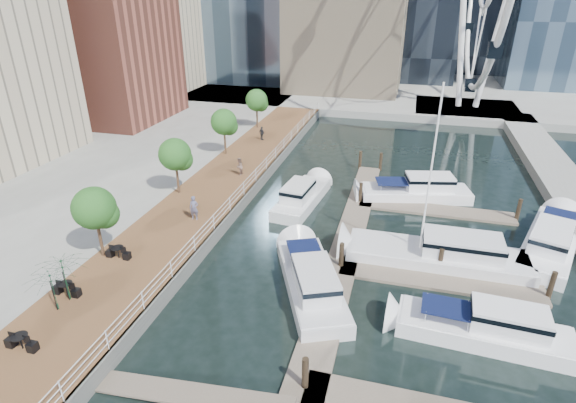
# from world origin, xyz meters

# --- Properties ---
(ground) EXTENTS (520.00, 520.00, 0.00)m
(ground) POSITION_xyz_m (0.00, 0.00, 0.00)
(ground) COLOR black
(ground) RESTS_ON ground
(boardwalk) EXTENTS (6.00, 60.00, 1.00)m
(boardwalk) POSITION_xyz_m (-9.00, 15.00, 0.50)
(boardwalk) COLOR brown
(boardwalk) RESTS_ON ground
(seawall) EXTENTS (0.25, 60.00, 1.00)m
(seawall) POSITION_xyz_m (-6.00, 15.00, 0.50)
(seawall) COLOR #595954
(seawall) RESTS_ON ground
(land_far) EXTENTS (200.00, 114.00, 1.00)m
(land_far) POSITION_xyz_m (0.00, 102.00, 0.50)
(land_far) COLOR gray
(land_far) RESTS_ON ground
(pier) EXTENTS (14.00, 12.00, 1.00)m
(pier) POSITION_xyz_m (14.00, 52.00, 0.50)
(pier) COLOR gray
(pier) RESTS_ON ground
(railing) EXTENTS (0.10, 60.00, 1.05)m
(railing) POSITION_xyz_m (-6.10, 15.00, 1.52)
(railing) COLOR white
(railing) RESTS_ON boardwalk
(floating_docks) EXTENTS (16.00, 34.00, 2.60)m
(floating_docks) POSITION_xyz_m (7.97, 9.98, 0.49)
(floating_docks) COLOR #6D6051
(floating_docks) RESTS_ON ground
(midrise_condos) EXTENTS (19.00, 67.00, 28.00)m
(midrise_condos) POSITION_xyz_m (-33.57, 26.82, 13.42)
(midrise_condos) COLOR #BCAD8E
(midrise_condos) RESTS_ON ground
(street_trees) EXTENTS (2.60, 42.60, 4.60)m
(street_trees) POSITION_xyz_m (-11.40, 14.00, 4.29)
(street_trees) COLOR #3F2B1C
(street_trees) RESTS_ON ground
(cafe_tables) EXTENTS (2.50, 13.70, 0.74)m
(cafe_tables) POSITION_xyz_m (-10.40, -2.00, 1.37)
(cafe_tables) COLOR black
(cafe_tables) RESTS_ON ground
(yacht_foreground) EXTENTS (9.37, 3.03, 2.15)m
(yacht_foreground) POSITION_xyz_m (10.93, 3.44, 0.00)
(yacht_foreground) COLOR white
(yacht_foreground) RESTS_ON ground
(pedestrian_near) EXTENTS (0.70, 0.50, 1.80)m
(pedestrian_near) POSITION_xyz_m (-8.04, 10.00, 1.90)
(pedestrian_near) COLOR #52526D
(pedestrian_near) RESTS_ON boardwalk
(pedestrian_mid) EXTENTS (0.61, 0.78, 1.59)m
(pedestrian_mid) POSITION_xyz_m (-7.98, 18.95, 1.80)
(pedestrian_mid) COLOR #85675C
(pedestrian_mid) RESTS_ON boardwalk
(pedestrian_far) EXTENTS (0.94, 0.81, 1.51)m
(pedestrian_far) POSITION_xyz_m (-9.30, 29.42, 1.76)
(pedestrian_far) COLOR #2D3139
(pedestrian_far) RESTS_ON boardwalk
(moored_yachts) EXTENTS (23.08, 30.29, 11.50)m
(moored_yachts) POSITION_xyz_m (8.16, 10.51, 0.00)
(moored_yachts) COLOR silver
(moored_yachts) RESTS_ON ground
(cafe_seating) EXTENTS (4.25, 11.67, 2.75)m
(cafe_seating) POSITION_xyz_m (-10.78, -4.08, 2.29)
(cafe_seating) COLOR #103A24
(cafe_seating) RESTS_ON ground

